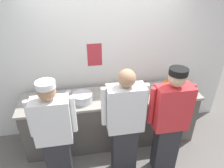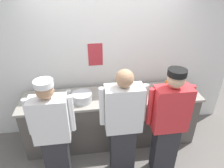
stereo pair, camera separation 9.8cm
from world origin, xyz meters
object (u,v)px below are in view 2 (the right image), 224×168
(ramekin_orange_sauce, at_px, (131,95))
(chef_center, at_px, (123,124))
(plate_stack_front, at_px, (178,87))
(mixing_bowl_steel, at_px, (82,97))
(chef_near_left, at_px, (53,132))
(chefs_knife, at_px, (148,96))
(chef_far_right, at_px, (169,122))
(squeeze_bottle_secondary, at_px, (129,87))
(squeeze_bottle_primary, at_px, (166,85))
(sheet_tray, at_px, (45,100))
(ramekin_red_sauce, at_px, (69,92))
(plate_stack_rear, at_px, (113,97))
(ramekin_yellow_sauce, at_px, (162,94))
(deli_cup, at_px, (176,93))
(ramekin_green_sauce, at_px, (148,86))

(ramekin_orange_sauce, bearing_deg, chef_center, -112.05)
(chef_center, distance_m, plate_stack_front, 1.26)
(chef_center, xyz_separation_m, mixing_bowl_steel, (-0.53, 0.58, 0.10))
(chef_near_left, height_order, chefs_knife, chef_near_left)
(chef_far_right, bearing_deg, mixing_bowl_steel, 150.96)
(mixing_bowl_steel, distance_m, chefs_knife, 1.04)
(chefs_knife, bearing_deg, squeeze_bottle_secondary, 145.97)
(plate_stack_front, xyz_separation_m, squeeze_bottle_primary, (-0.19, 0.05, 0.04))
(chef_far_right, height_order, sheet_tray, chef_far_right)
(ramekin_red_sauce, bearing_deg, ramekin_orange_sauce, -13.22)
(chef_near_left, xyz_separation_m, sheet_tray, (-0.19, 0.67, 0.07))
(plate_stack_rear, bearing_deg, ramekin_red_sauce, 158.96)
(squeeze_bottle_primary, xyz_separation_m, ramekin_yellow_sauce, (-0.12, -0.16, -0.07))
(chef_center, bearing_deg, chef_near_left, -179.69)
(plate_stack_front, bearing_deg, ramekin_red_sauce, 175.08)
(ramekin_yellow_sauce, bearing_deg, chefs_knife, -176.24)
(chef_far_right, bearing_deg, ramekin_yellow_sauce, 78.14)
(chef_near_left, height_order, chef_center, chef_center)
(deli_cup, bearing_deg, plate_stack_rear, 176.68)
(chef_center, bearing_deg, ramekin_yellow_sauce, 37.65)
(chef_near_left, relative_size, chefs_knife, 5.91)
(chef_center, xyz_separation_m, ramekin_orange_sauce, (0.24, 0.60, 0.05))
(sheet_tray, relative_size, ramekin_yellow_sauce, 5.43)
(ramekin_green_sauce, xyz_separation_m, ramekin_orange_sauce, (-0.34, -0.24, -0.01))
(mixing_bowl_steel, bearing_deg, plate_stack_front, 3.75)
(plate_stack_front, bearing_deg, sheet_tray, -179.52)
(plate_stack_front, xyz_separation_m, deli_cup, (-0.11, -0.17, 0.00))
(ramekin_orange_sauce, bearing_deg, mixing_bowl_steel, -178.11)
(ramekin_orange_sauce, distance_m, deli_cup, 0.71)
(chef_near_left, relative_size, mixing_bowl_steel, 5.29)
(chef_near_left, bearing_deg, ramekin_red_sauce, 78.52)
(squeeze_bottle_primary, height_order, ramekin_green_sauce, squeeze_bottle_primary)
(mixing_bowl_steel, relative_size, ramekin_red_sauce, 3.64)
(ramekin_orange_sauce, relative_size, deli_cup, 1.06)
(mixing_bowl_steel, distance_m, sheet_tray, 0.58)
(chef_far_right, relative_size, ramekin_red_sauce, 19.96)
(deli_cup, bearing_deg, ramekin_red_sauce, 169.10)
(plate_stack_rear, relative_size, deli_cup, 2.33)
(squeeze_bottle_primary, distance_m, ramekin_red_sauce, 1.62)
(ramekin_yellow_sauce, bearing_deg, mixing_bowl_steel, 179.72)
(deli_cup, bearing_deg, sheet_tray, 175.73)
(ramekin_green_sauce, bearing_deg, squeeze_bottle_primary, -22.62)
(chef_far_right, height_order, plate_stack_rear, chef_far_right)
(plate_stack_front, bearing_deg, ramekin_orange_sauce, -174.49)
(squeeze_bottle_primary, relative_size, squeeze_bottle_secondary, 0.93)
(chef_far_right, bearing_deg, squeeze_bottle_secondary, 115.43)
(chef_far_right, xyz_separation_m, plate_stack_rear, (-0.66, 0.62, 0.05))
(ramekin_yellow_sauce, bearing_deg, deli_cup, -16.67)
(chef_far_right, bearing_deg, ramekin_green_sauce, 91.57)
(squeeze_bottle_primary, relative_size, ramekin_green_sauce, 2.06)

